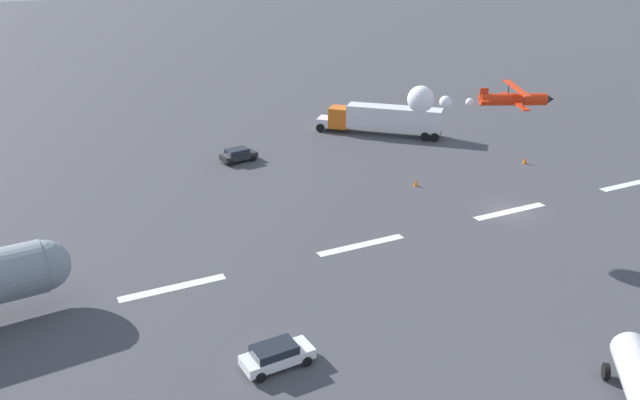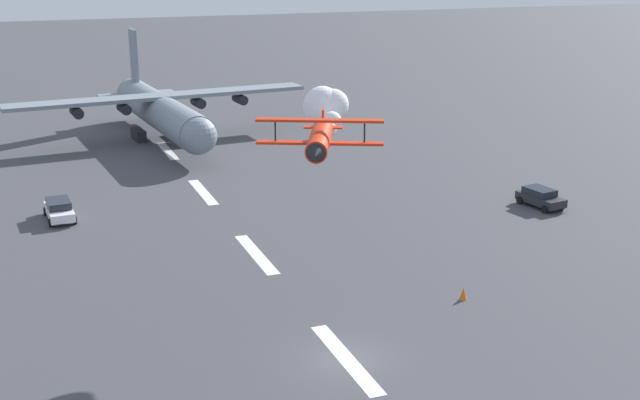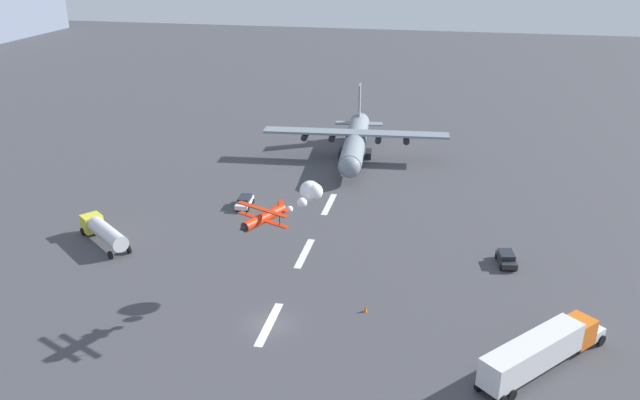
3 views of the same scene
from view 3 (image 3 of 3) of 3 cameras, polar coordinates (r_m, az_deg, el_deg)
The scene contains 12 objects.
ground_plane at distance 66.67m, azimuth -4.58°, elevation -11.04°, with size 440.00×440.00×0.00m, color #424247.
runway_stripe_4 at distance 66.67m, azimuth -4.58°, elevation -11.03°, with size 8.00×0.90×0.01m, color white.
runway_stripe_5 at distance 79.99m, azimuth -1.39°, elevation -4.80°, with size 8.00×0.90×0.01m, color white.
runway_stripe_6 at distance 94.17m, azimuth 0.83°, elevation -0.38°, with size 8.00×0.90×0.01m, color white.
runway_stripe_7 at distance 108.85m, azimuth 2.45°, elevation 2.87°, with size 8.00×0.90×0.01m, color white.
cargo_transport_plane at distance 111.74m, azimuth 3.14°, elevation 5.15°, with size 27.93×32.63×10.96m.
stunt_biplane_red at distance 66.89m, azimuth -2.00°, elevation 0.09°, with size 11.97×7.47×2.28m.
semi_truck_orange at distance 62.63m, azimuth 19.29°, elevation -12.54°, with size 13.69×12.74×3.70m.
fuel_tanker_truck at distance 86.22m, azimuth -18.83°, elevation -2.68°, with size 8.19×9.51×2.90m.
followme_car_yellow at distance 80.32m, azimuth 16.38°, elevation -5.03°, with size 4.28×2.54×1.52m.
airport_staff_sedan at distance 93.72m, azimuth -6.79°, elevation -0.12°, with size 4.52×2.25×1.52m.
traffic_cone_far at distance 68.38m, azimuth 4.10°, elevation -9.69°, with size 0.44×0.44×0.75m, color orange.
Camera 3 is at (-52.96, -16.46, 37.01)m, focal length 35.67 mm.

